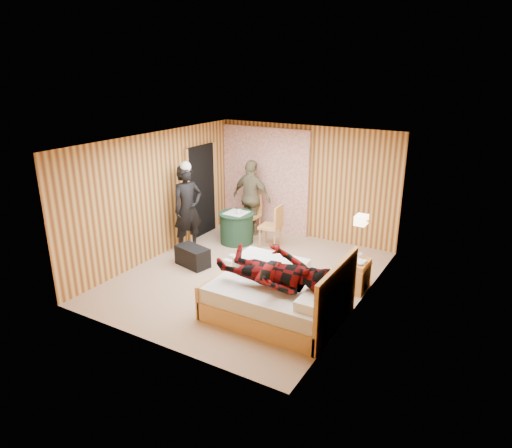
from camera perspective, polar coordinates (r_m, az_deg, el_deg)
The scene contains 23 objects.
floor at distance 8.51m, azimuth -1.05°, elevation -6.54°, with size 4.20×5.00×0.01m, color tan.
ceiling at distance 7.76m, azimuth -1.17°, elevation 10.33°, with size 4.20×5.00×0.01m, color white.
wall_back at distance 10.18m, azimuth 6.27°, elevation 5.20°, with size 4.20×0.02×2.50m, color #E1AD56.
wall_left at distance 9.27m, azimuth -12.27°, elevation 3.47°, with size 0.02×5.00×2.50m, color #E1AD56.
wall_right at distance 7.24m, azimuth 13.24°, elevation -1.10°, with size 0.02×5.00×2.50m, color #E1AD56.
curtain at distance 10.57m, azimuth 1.14°, elevation 5.55°, with size 2.20×0.08×2.40m, color white.
doorway at distance 10.34m, azimuth -6.83°, elevation 4.10°, with size 0.06×0.90×2.05m, color black.
wall_lamp at distance 7.68m, azimuth 13.04°, elevation 0.49°, with size 0.26×0.24×0.16m.
bed at distance 7.19m, azimuth 2.95°, elevation -8.95°, with size 1.99×1.55×1.07m.
nightstand at distance 8.12m, azimuth 12.34°, elevation -6.19°, with size 0.41×0.55×0.53m.
round_table at distance 9.98m, azimuth -2.44°, elevation -0.43°, with size 0.77×0.77×0.69m.
chair_far at distance 10.42m, azimuth -0.61°, elevation 1.57°, with size 0.42×0.42×0.93m.
chair_near at distance 9.64m, azimuth 2.25°, elevation 0.10°, with size 0.46×0.46×0.93m.
duffel_bag at distance 8.95m, azimuth -7.93°, elevation -4.03°, with size 0.68×0.36×0.39m, color black.
sneaker_left at distance 9.11m, azimuth -2.53°, elevation -4.32°, with size 0.28×0.12×0.13m, color white.
sneaker_right at distance 8.90m, azimuth -3.25°, elevation -4.94°, with size 0.28×0.11×0.12m, color white.
woman_standing at distance 9.48m, azimuth -8.53°, elevation 1.88°, with size 0.66×0.43×1.82m, color black.
man_at_table at distance 10.34m, azimuth -0.54°, elevation 3.31°, with size 1.01×0.42×1.72m, color #756D4E.
man_on_bed at distance 6.71m, azimuth 2.33°, elevation -4.87°, with size 1.77×0.67×0.86m, color #66090B.
book_lower at distance 7.97m, azimuth 12.36°, elevation -4.58°, with size 0.17×0.22×0.02m, color white.
book_upper at distance 7.96m, azimuth 12.37°, elevation -4.45°, with size 0.16×0.22×0.02m, color white.
cup_nightstand at distance 8.11m, azimuth 12.79°, elevation -3.90°, with size 0.10×0.10×0.09m, color white.
cup_table at distance 9.76m, azimuth -2.14°, elevation 1.54°, with size 0.12×0.12×0.10m, color white.
Camera 1 is at (4.01, -6.54, 3.70)m, focal length 32.00 mm.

